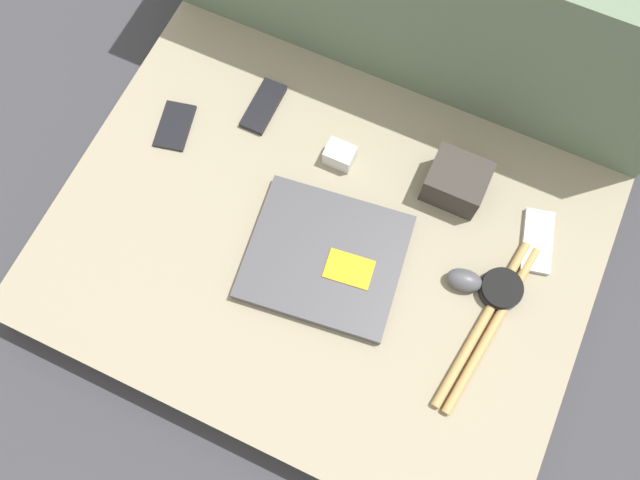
# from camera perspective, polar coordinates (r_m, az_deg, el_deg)

# --- Properties ---
(ground_plane) EXTENTS (8.00, 8.00, 0.00)m
(ground_plane) POSITION_cam_1_polar(r_m,az_deg,el_deg) (1.33, -0.00, -1.79)
(ground_plane) COLOR #38383D
(couch_seat) EXTENTS (1.05, 0.79, 0.11)m
(couch_seat) POSITION_cam_1_polar(r_m,az_deg,el_deg) (1.28, -0.00, -1.08)
(couch_seat) COLOR gray
(couch_seat) RESTS_ON ground_plane
(couch_backrest) EXTENTS (1.05, 0.20, 0.49)m
(couch_backrest) POSITION_cam_1_polar(r_m,az_deg,el_deg) (1.34, 9.48, 20.23)
(couch_backrest) COLOR #60755B
(couch_backrest) RESTS_ON ground_plane
(laptop) EXTENTS (0.32, 0.29, 0.03)m
(laptop) POSITION_cam_1_polar(r_m,az_deg,el_deg) (1.20, 0.50, -1.58)
(laptop) COLOR #47474C
(laptop) RESTS_ON couch_seat
(computer_mouse) EXTENTS (0.07, 0.05, 0.04)m
(computer_mouse) POSITION_cam_1_polar(r_m,az_deg,el_deg) (1.22, 13.07, -3.59)
(computer_mouse) COLOR #4C4C51
(computer_mouse) RESTS_ON couch_seat
(speaker_puck) EXTENTS (0.08, 0.08, 0.03)m
(speaker_puck) POSITION_cam_1_polar(r_m,az_deg,el_deg) (1.23, 16.21, -4.33)
(speaker_puck) COLOR black
(speaker_puck) RESTS_ON couch_seat
(phone_silver) EXTENTS (0.05, 0.12, 0.01)m
(phone_silver) POSITION_cam_1_polar(r_m,az_deg,el_deg) (1.35, -5.20, 12.08)
(phone_silver) COLOR black
(phone_silver) RESTS_ON couch_seat
(phone_black) EXTENTS (0.08, 0.14, 0.01)m
(phone_black) POSITION_cam_1_polar(r_m,az_deg,el_deg) (1.29, 19.24, -0.10)
(phone_black) COLOR #B7B7BC
(phone_black) RESTS_ON couch_seat
(phone_small) EXTENTS (0.09, 0.12, 0.01)m
(phone_small) POSITION_cam_1_polar(r_m,az_deg,el_deg) (1.36, -13.13, 10.13)
(phone_small) COLOR black
(phone_small) RESTS_ON couch_seat
(camera_pouch) EXTENTS (0.11, 0.10, 0.08)m
(camera_pouch) POSITION_cam_1_polar(r_m,az_deg,el_deg) (1.26, 12.37, 5.23)
(camera_pouch) COLOR #38332D
(camera_pouch) RESTS_ON couch_seat
(charger_brick) EXTENTS (0.06, 0.05, 0.04)m
(charger_brick) POSITION_cam_1_polar(r_m,az_deg,el_deg) (1.28, 1.82, 7.76)
(charger_brick) COLOR silver
(charger_brick) RESTS_ON couch_seat
(drumstick_pair) EXTENTS (0.09, 0.37, 0.02)m
(drumstick_pair) POSITION_cam_1_polar(r_m,az_deg,el_deg) (1.22, 15.07, -7.53)
(drumstick_pair) COLOR tan
(drumstick_pair) RESTS_ON couch_seat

